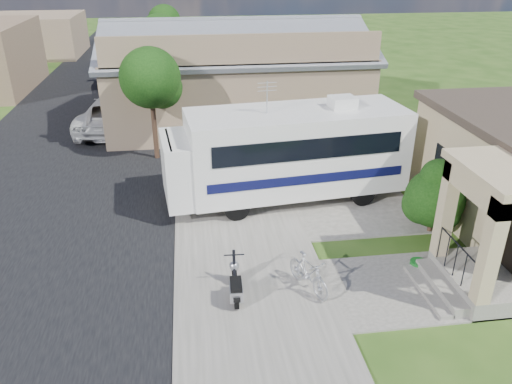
{
  "coord_description": "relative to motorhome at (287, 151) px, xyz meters",
  "views": [
    {
      "loc": [
        -2.33,
        -10.88,
        7.81
      ],
      "look_at": [
        -0.5,
        2.5,
        1.3
      ],
      "focal_mm": 35.0,
      "sensor_mm": 36.0,
      "label": 1
    }
  ],
  "objects": [
    {
      "name": "street_tree_a",
      "position": [
        -4.54,
        4.54,
        1.47
      ],
      "size": [
        2.44,
        2.4,
        4.58
      ],
      "color": "black",
      "rests_on": "ground"
    },
    {
      "name": "street_tree_c",
      "position": [
        -4.54,
        23.54,
        1.33
      ],
      "size": [
        2.44,
        2.4,
        4.42
      ],
      "color": "black",
      "rests_on": "ground"
    },
    {
      "name": "garden_hose",
      "position": [
        2.76,
        -4.71,
        -1.68
      ],
      "size": [
        0.44,
        0.44,
        0.2
      ],
      "primitive_type": "cylinder",
      "color": "#125E1B",
      "rests_on": "ground"
    },
    {
      "name": "shrub",
      "position": [
        4.01,
        -2.81,
        -0.55
      ],
      "size": [
        1.96,
        1.87,
        2.4
      ],
      "color": "black",
      "rests_on": "ground"
    },
    {
      "name": "ground",
      "position": [
        -0.84,
        -4.51,
        -1.78
      ],
      "size": [
        120.0,
        120.0,
        0.0
      ],
      "primitive_type": "plane",
      "color": "#234412"
    },
    {
      "name": "street_tree_b",
      "position": [
        -4.54,
        14.54,
        1.62
      ],
      "size": [
        2.44,
        2.4,
        4.73
      ],
      "color": "black",
      "rests_on": "ground"
    },
    {
      "name": "walk_slab",
      "position": [
        2.16,
        -5.51,
        -1.75
      ],
      "size": [
        4.0,
        3.0,
        0.05
      ],
      "primitive_type": "cube",
      "color": "#5F5D56",
      "rests_on": "ground"
    },
    {
      "name": "sidewalk_slab",
      "position": [
        -1.84,
        5.49,
        -1.75
      ],
      "size": [
        4.0,
        80.0,
        0.06
      ],
      "primitive_type": "cube",
      "color": "#5F5D56",
      "rests_on": "ground"
    },
    {
      "name": "scooter",
      "position": [
        -2.31,
        -5.36,
        -1.34
      ],
      "size": [
        0.51,
        1.47,
        0.97
      ],
      "rotation": [
        0.0,
        0.0,
        -0.04
      ],
      "color": "black",
      "rests_on": "ground"
    },
    {
      "name": "warehouse",
      "position": [
        -0.84,
        9.46,
        0.21
      ],
      "size": [
        12.5,
        8.4,
        5.04
      ],
      "color": "#886F55",
      "rests_on": "ground"
    },
    {
      "name": "street_slab",
      "position": [
        -8.34,
        5.49,
        -1.77
      ],
      "size": [
        9.0,
        80.0,
        0.02
      ],
      "primitive_type": "cube",
      "color": "black",
      "rests_on": "ground"
    },
    {
      "name": "pickup_truck",
      "position": [
        -6.71,
        8.61,
        -0.96
      ],
      "size": [
        3.54,
        6.22,
        1.64
      ],
      "primitive_type": "imported",
      "rotation": [
        0.0,
        0.0,
        3.0
      ],
      "color": "beige",
      "rests_on": "ground"
    },
    {
      "name": "driveway_slab",
      "position": [
        0.66,
        -0.01,
        -1.75
      ],
      "size": [
        7.0,
        6.0,
        0.05
      ],
      "primitive_type": "cube",
      "color": "#5F5D56",
      "rests_on": "ground"
    },
    {
      "name": "distant_bldg_near",
      "position": [
        -15.84,
        29.49,
        -0.18
      ],
      "size": [
        8.0,
        7.0,
        3.2
      ],
      "primitive_type": "cube",
      "color": "#886F55",
      "rests_on": "ground"
    },
    {
      "name": "van",
      "position": [
        -7.21,
        15.7,
        -0.89
      ],
      "size": [
        3.41,
        6.42,
        1.77
      ],
      "primitive_type": "imported",
      "rotation": [
        0.0,
        0.0,
        0.16
      ],
      "color": "beige",
      "rests_on": "ground"
    },
    {
      "name": "motorhome",
      "position": [
        0.0,
        0.0,
        0.0
      ],
      "size": [
        8.29,
        3.35,
        4.14
      ],
      "rotation": [
        0.0,
        0.0,
        0.11
      ],
      "color": "silver",
      "rests_on": "ground"
    },
    {
      "name": "bicycle",
      "position": [
        -0.46,
        -5.29,
        -1.29
      ],
      "size": [
        1.06,
        1.67,
        0.98
      ],
      "primitive_type": "imported",
      "rotation": [
        0.0,
        0.0,
        0.4
      ],
      "color": "#B0B1B8",
      "rests_on": "ground"
    }
  ]
}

